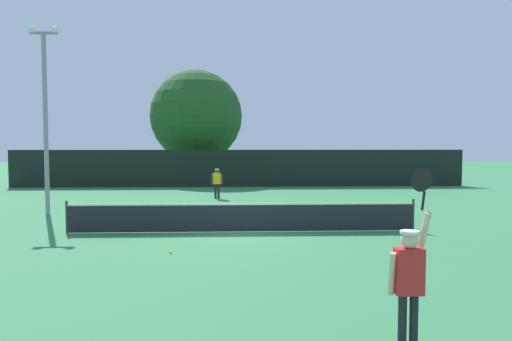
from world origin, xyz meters
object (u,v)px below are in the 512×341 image
Objects in this scene: player_serving at (409,273)px; player_receiving at (217,181)px; light_pole at (45,108)px; parked_car_near at (197,169)px; parked_car_far at (355,170)px; large_tree at (196,116)px; parked_car_mid at (326,170)px; tennis_ball at (171,252)px.

player_receiving is (-3.43, 18.75, -0.20)m from player_serving.
parked_car_near is (4.35, 20.47, -3.60)m from light_pole.
player_receiving is 0.36× the size of parked_car_far.
parked_car_far is at bearing 77.06° from player_serving.
player_serving is 16.99m from light_pole.
large_tree is 11.09m from parked_car_mid.
player_serving is 0.61× the size of parked_car_near.
parked_car_near is (-5.78, 33.73, -0.38)m from player_serving.
light_pole reaches higher than parked_car_far.
parked_car_near and parked_car_far have the same top height.
large_tree is 1.98× the size of parked_car_far.
parked_car_mid and parked_car_far have the same top height.
player_serving reaches higher than parked_car_far.
light_pole reaches higher than player_serving.
large_tree is at bearing -80.03° from player_receiving.
parked_car_mid is at bearing -123.45° from player_receiving.
large_tree is 2.02× the size of parked_car_near.
light_pole is (-6.70, -5.50, 3.42)m from player_receiving.
parked_car_far is at bearing 46.42° from light_pole.
large_tree is (-1.37, 24.39, 5.00)m from tennis_ball.
player_serving is 0.34× the size of light_pole.
light_pole is at bearing 127.38° from player_serving.
player_serving is at bearing -56.25° from tennis_ball.
parked_car_mid is (14.85, 17.83, -3.60)m from light_pole.
light_pole is 21.23m from parked_car_near.
light_pole is at bearing -104.94° from large_tree.
large_tree reaches higher than parked_car_mid.
parked_car_mid is (10.51, -2.64, 0.00)m from parked_car_near.
parked_car_near is at bearing 78.02° from light_pole.
large_tree reaches higher than tennis_ball.
tennis_ball is 0.02× the size of parked_car_near.
tennis_ball is at bearing -109.68° from parked_car_far.
parked_car_far is (11.38, 25.32, 0.74)m from tennis_ball.
parked_car_far is (12.75, 0.93, -4.26)m from large_tree.
parked_car_far is (7.24, 31.51, -0.38)m from player_serving.
large_tree is (-5.51, 30.58, 3.88)m from player_serving.
light_pole reaches higher than tennis_ball.
player_receiving is 0.21× the size of light_pole.
tennis_ball is 24.93m from large_tree.
player_receiving is 9.32m from light_pole.
tennis_ball is 0.01× the size of large_tree.
tennis_ball is 0.02× the size of parked_car_mid.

